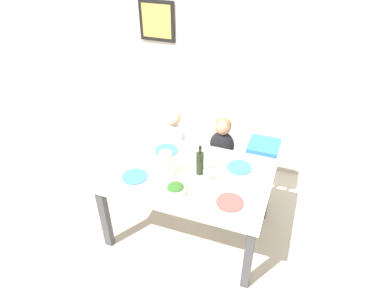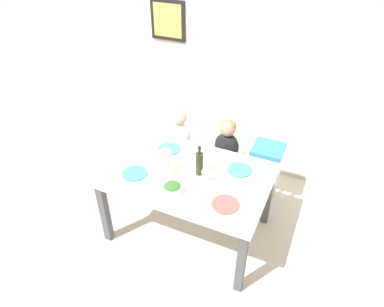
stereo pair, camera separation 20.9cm
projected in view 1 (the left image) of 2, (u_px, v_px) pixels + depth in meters
The scene contains 17 objects.
ground_plane at pixel (190, 229), 3.57m from camera, with size 14.00×14.00×0.00m, color #BCB2A3.
wall_back at pixel (230, 60), 3.82m from camera, with size 10.00×0.09×2.70m.
dining_table at pixel (189, 182), 3.20m from camera, with size 1.49×1.01×0.74m.
chair_far_left at pixel (174, 152), 4.06m from camera, with size 0.37×0.37×0.45m.
chair_far_center at pixel (221, 162), 3.90m from camera, with size 0.37×0.37×0.45m.
chair_right_highchair at pixel (262, 157), 3.67m from camera, with size 0.32×0.32×0.73m.
person_child_left at pixel (174, 129), 3.87m from camera, with size 0.27×0.18×0.47m.
person_child_center at pixel (222, 138), 3.71m from camera, with size 0.27×0.18×0.47m.
wine_bottle at pixel (200, 163), 3.08m from camera, with size 0.07×0.07×0.30m.
paper_towel_roll at pixel (166, 165), 3.05m from camera, with size 0.11×0.11×0.26m.
wine_glass_near at pixel (207, 172), 3.00m from camera, with size 0.07×0.07×0.16m.
wine_glass_far at pixel (193, 152), 3.25m from camera, with size 0.07×0.07×0.16m.
salad_bowl_large at pixel (175, 189), 2.91m from camera, with size 0.17×0.17×0.09m.
dinner_plate_front_left at pixel (135, 176), 3.11m from camera, with size 0.23×0.23×0.01m.
dinner_plate_back_left at pixel (167, 150), 3.45m from camera, with size 0.23×0.23×0.01m.
dinner_plate_back_right at pixel (239, 167), 3.22m from camera, with size 0.23×0.23×0.01m.
dinner_plate_front_right at pixel (230, 202), 2.83m from camera, with size 0.23×0.23×0.01m.
Camera 1 is at (0.86, -2.30, 2.72)m, focal length 32.00 mm.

